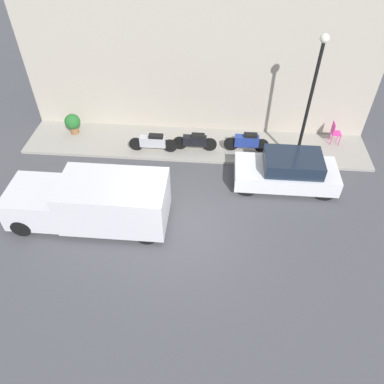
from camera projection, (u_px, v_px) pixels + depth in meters
name	position (u px, v px, depth m)	size (l,w,h in m)	color
ground_plane	(184.00, 231.00, 12.69)	(60.00, 60.00, 0.00)	#47474C
sidewalk	(195.00, 144.00, 16.23)	(2.40, 14.59, 0.11)	gray
building_facade	(198.00, 44.00, 14.59)	(0.30, 14.59, 7.80)	#B2A899
parked_car	(287.00, 171.00, 13.99)	(1.67, 3.81, 1.34)	silver
delivery_van	(91.00, 201.00, 12.46)	(1.94, 5.34, 1.75)	silver
motorcycle_black	(195.00, 141.00, 15.58)	(0.30, 1.85, 0.77)	black
motorcycle_blue	(247.00, 142.00, 15.50)	(0.30, 1.87, 0.85)	navy
scooter_silver	(153.00, 142.00, 15.51)	(0.30, 2.01, 0.80)	#B7B7BF
streetlamp	(312.00, 90.00, 13.09)	(0.31, 0.31, 5.14)	black
potted_plant	(73.00, 123.00, 16.43)	(0.68, 0.68, 0.91)	brown
cafe_chair	(335.00, 132.00, 15.87)	(0.40, 0.40, 0.96)	#D8338C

